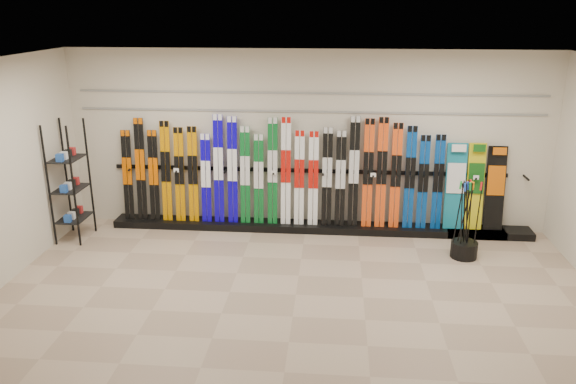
{
  "coord_description": "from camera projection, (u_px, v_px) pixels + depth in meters",
  "views": [
    {
      "loc": [
        0.46,
        -6.61,
        3.63
      ],
      "look_at": [
        -0.19,
        1.0,
        1.1
      ],
      "focal_mm": 35.0,
      "sensor_mm": 36.0,
      "label": 1
    }
  ],
  "objects": [
    {
      "name": "ski_poles",
      "position": [
        466.0,
        219.0,
        8.37
      ],
      "size": [
        0.39,
        0.22,
        1.18
      ],
      "color": "black",
      "rests_on": "pole_bin"
    },
    {
      "name": "floor",
      "position": [
        296.0,
        295.0,
        7.43
      ],
      "size": [
        8.0,
        8.0,
        0.0
      ],
      "primitive_type": "plane",
      "color": "gray",
      "rests_on": "ground"
    },
    {
      "name": "slatwall_rail_0",
      "position": [
        307.0,
        112.0,
        9.15
      ],
      "size": [
        7.6,
        0.02,
        0.03
      ],
      "primitive_type": "cube",
      "color": "gray",
      "rests_on": "back_wall"
    },
    {
      "name": "ski_rack_base",
      "position": [
        319.0,
        227.0,
        9.55
      ],
      "size": [
        8.0,
        0.4,
        0.12
      ],
      "primitive_type": "cube",
      "color": "black",
      "rests_on": "floor"
    },
    {
      "name": "skis",
      "position": [
        280.0,
        175.0,
        9.34
      ],
      "size": [
        5.38,
        0.18,
        1.84
      ],
      "color": "black",
      "rests_on": "ski_rack_base"
    },
    {
      "name": "slatwall_rail_1",
      "position": [
        308.0,
        93.0,
        9.05
      ],
      "size": [
        7.6,
        0.02,
        0.03
      ],
      "primitive_type": "cube",
      "color": "gray",
      "rests_on": "back_wall"
    },
    {
      "name": "ceiling",
      "position": [
        297.0,
        64.0,
        6.49
      ],
      "size": [
        8.0,
        8.0,
        0.0
      ],
      "primitive_type": "plane",
      "rotation": [
        3.14,
        0.0,
        0.0
      ],
      "color": "silver",
      "rests_on": "back_wall"
    },
    {
      "name": "back_wall",
      "position": [
        307.0,
        141.0,
        9.32
      ],
      "size": [
        8.0,
        0.0,
        8.0
      ],
      "primitive_type": "plane",
      "rotation": [
        1.57,
        0.0,
        0.0
      ],
      "color": "beige",
      "rests_on": "floor"
    },
    {
      "name": "snowboards",
      "position": [
        475.0,
        187.0,
        9.17
      ],
      "size": [
        0.96,
        0.22,
        1.42
      ],
      "color": "#14728C",
      "rests_on": "ski_rack_base"
    },
    {
      "name": "accessory_rack",
      "position": [
        70.0,
        182.0,
        8.96
      ],
      "size": [
        0.4,
        0.6,
        1.94
      ],
      "primitive_type": "cube",
      "color": "black",
      "rests_on": "floor"
    },
    {
      "name": "pole_bin",
      "position": [
        464.0,
        249.0,
        8.51
      ],
      "size": [
        0.4,
        0.4,
        0.25
      ],
      "primitive_type": "cylinder",
      "color": "black",
      "rests_on": "floor"
    }
  ]
}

